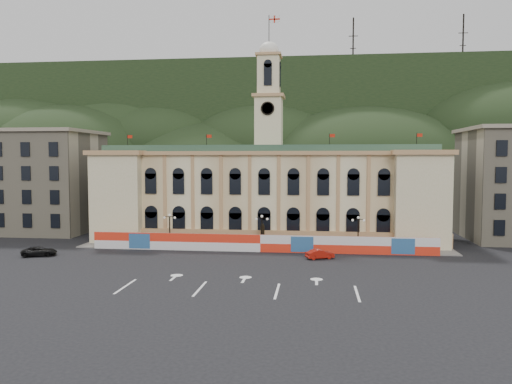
# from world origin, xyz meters

# --- Properties ---
(ground) EXTENTS (260.00, 260.00, 0.00)m
(ground) POSITION_xyz_m (0.00, 0.00, 0.00)
(ground) COLOR black
(ground) RESTS_ON ground
(lane_markings) EXTENTS (26.00, 10.00, 0.02)m
(lane_markings) POSITION_xyz_m (0.00, -5.00, 0.00)
(lane_markings) COLOR white
(lane_markings) RESTS_ON ground
(hill_ridge) EXTENTS (230.00, 80.00, 64.00)m
(hill_ridge) POSITION_xyz_m (0.03, 121.99, 19.48)
(hill_ridge) COLOR black
(hill_ridge) RESTS_ON ground
(city_hall) EXTENTS (56.20, 17.60, 37.10)m
(city_hall) POSITION_xyz_m (0.00, 27.63, 7.85)
(city_hall) COLOR beige
(city_hall) RESTS_ON ground
(side_building_left) EXTENTS (21.00, 17.00, 18.60)m
(side_building_left) POSITION_xyz_m (-43.00, 30.93, 9.33)
(side_building_left) COLOR tan
(side_building_left) RESTS_ON ground
(hoarding_fence) EXTENTS (50.00, 0.44, 2.50)m
(hoarding_fence) POSITION_xyz_m (0.06, 15.07, 1.25)
(hoarding_fence) COLOR red
(hoarding_fence) RESTS_ON ground
(pavement) EXTENTS (56.00, 5.50, 0.16)m
(pavement) POSITION_xyz_m (0.00, 17.75, 0.08)
(pavement) COLOR slate
(pavement) RESTS_ON ground
(statue) EXTENTS (1.40, 1.40, 3.72)m
(statue) POSITION_xyz_m (0.00, 18.00, 1.19)
(statue) COLOR #595651
(statue) RESTS_ON ground
(lamp_left) EXTENTS (1.96, 0.44, 5.15)m
(lamp_left) POSITION_xyz_m (-14.00, 17.00, 3.07)
(lamp_left) COLOR black
(lamp_left) RESTS_ON ground
(lamp_center) EXTENTS (1.96, 0.44, 5.15)m
(lamp_center) POSITION_xyz_m (0.00, 17.00, 3.07)
(lamp_center) COLOR black
(lamp_center) RESTS_ON ground
(lamp_right) EXTENTS (1.96, 0.44, 5.15)m
(lamp_right) POSITION_xyz_m (14.00, 17.00, 3.07)
(lamp_right) COLOR black
(lamp_right) RESTS_ON ground
(red_sedan) EXTENTS (4.17, 4.83, 1.27)m
(red_sedan) POSITION_xyz_m (8.47, 11.09, 0.63)
(red_sedan) COLOR #A1150B
(red_sedan) RESTS_ON ground
(black_suv) EXTENTS (4.90, 5.86, 1.27)m
(black_suv) POSITION_xyz_m (-30.00, 8.44, 0.64)
(black_suv) COLOR black
(black_suv) RESTS_ON ground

